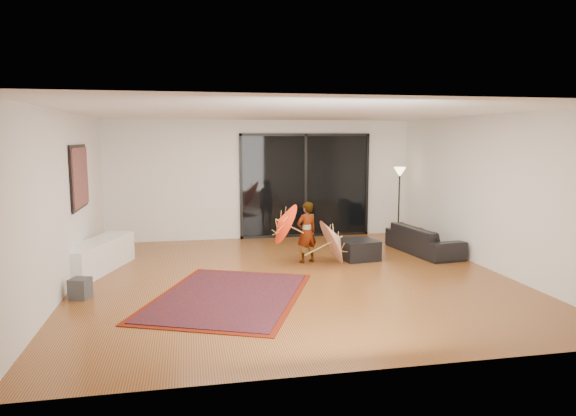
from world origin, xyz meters
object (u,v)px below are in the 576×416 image
object	(u,v)px
sofa	(424,240)
ottoman	(358,250)
media_console	(98,256)
child	(307,232)

from	to	relation	value
sofa	ottoman	bearing A→B (deg)	92.98
media_console	child	bearing A→B (deg)	16.95
media_console	ottoman	world-z (taller)	media_console
sofa	ottoman	xyz separation A→B (m)	(-1.47, -0.27, -0.08)
ottoman	child	world-z (taller)	child
media_console	sofa	xyz separation A→B (m)	(6.20, 0.25, 0.00)
media_console	sofa	size ratio (longest dim) A/B	1.05
media_console	ottoman	size ratio (longest dim) A/B	2.95
ottoman	child	xyz separation A→B (m)	(-1.03, -0.06, 0.38)
ottoman	child	size ratio (longest dim) A/B	0.58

